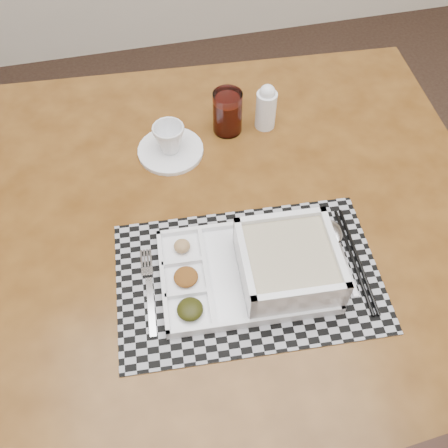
% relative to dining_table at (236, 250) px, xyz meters
% --- Properties ---
extents(dining_table, '(1.17, 1.17, 0.82)m').
position_rel_dining_table_xyz_m(dining_table, '(0.00, 0.00, 0.00)').
color(dining_table, '#4B290D').
rests_on(dining_table, ground).
extents(placemat, '(0.52, 0.35, 0.00)m').
position_rel_dining_table_xyz_m(placemat, '(-0.01, -0.12, 0.09)').
color(placemat, '#96969D').
rests_on(placemat, dining_table).
extents(serving_tray, '(0.34, 0.24, 0.09)m').
position_rel_dining_table_xyz_m(serving_tray, '(0.04, -0.13, 0.12)').
color(serving_tray, white).
rests_on(serving_tray, placemat).
extents(fork, '(0.03, 0.19, 0.00)m').
position_rel_dining_table_xyz_m(fork, '(-0.20, -0.10, 0.09)').
color(fork, silver).
rests_on(fork, placemat).
extents(spoon, '(0.04, 0.18, 0.01)m').
position_rel_dining_table_xyz_m(spoon, '(0.19, -0.07, 0.09)').
color(spoon, silver).
rests_on(spoon, placemat).
extents(chopsticks, '(0.04, 0.24, 0.01)m').
position_rel_dining_table_xyz_m(chopsticks, '(0.20, -0.13, 0.09)').
color(chopsticks, black).
rests_on(chopsticks, placemat).
extents(saucer, '(0.15, 0.15, 0.01)m').
position_rel_dining_table_xyz_m(saucer, '(-0.10, 0.24, 0.09)').
color(saucer, white).
rests_on(saucer, dining_table).
extents(cup, '(0.08, 0.08, 0.07)m').
position_rel_dining_table_xyz_m(cup, '(-0.10, 0.24, 0.13)').
color(cup, white).
rests_on(cup, saucer).
extents(juice_glass, '(0.07, 0.07, 0.11)m').
position_rel_dining_table_xyz_m(juice_glass, '(0.05, 0.29, 0.13)').
color(juice_glass, white).
rests_on(juice_glass, dining_table).
extents(creamer_bottle, '(0.05, 0.05, 0.12)m').
position_rel_dining_table_xyz_m(creamer_bottle, '(0.14, 0.28, 0.14)').
color(creamer_bottle, white).
rests_on(creamer_bottle, dining_table).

